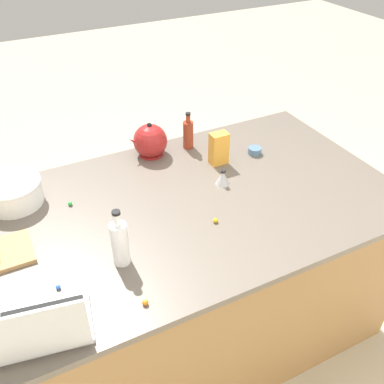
# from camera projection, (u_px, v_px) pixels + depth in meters

# --- Properties ---
(ground_plane) EXTENTS (12.00, 12.00, 0.00)m
(ground_plane) POSITION_uv_depth(u_px,v_px,m) (192.00, 324.00, 2.53)
(ground_plane) COLOR #B7A88E
(island_counter) EXTENTS (1.91, 1.13, 0.90)m
(island_counter) POSITION_uv_depth(u_px,v_px,m) (192.00, 269.00, 2.26)
(island_counter) COLOR olive
(island_counter) RESTS_ON ground
(laptop) EXTENTS (0.34, 0.28, 0.22)m
(laptop) POSITION_uv_depth(u_px,v_px,m) (42.00, 328.00, 1.38)
(laptop) COLOR #B7B7BC
(laptop) RESTS_ON island_counter
(mixing_bowl_large) EXTENTS (0.26, 0.26, 0.12)m
(mixing_bowl_large) POSITION_uv_depth(u_px,v_px,m) (13.00, 192.00, 1.95)
(mixing_bowl_large) COLOR white
(mixing_bowl_large) RESTS_ON island_counter
(bottle_soy) EXTENTS (0.06, 0.06, 0.21)m
(bottle_soy) POSITION_uv_depth(u_px,v_px,m) (188.00, 134.00, 2.34)
(bottle_soy) COLOR maroon
(bottle_soy) RESTS_ON island_counter
(bottle_vinegar) EXTENTS (0.07, 0.07, 0.25)m
(bottle_vinegar) POSITION_uv_depth(u_px,v_px,m) (120.00, 242.00, 1.62)
(bottle_vinegar) COLOR white
(bottle_vinegar) RESTS_ON island_counter
(kettle) EXTENTS (0.21, 0.18, 0.20)m
(kettle) POSITION_uv_depth(u_px,v_px,m) (150.00, 141.00, 2.28)
(kettle) COLOR maroon
(kettle) RESTS_ON island_counter
(ramekin_medium) EXTENTS (0.07, 0.07, 0.04)m
(ramekin_medium) POSITION_uv_depth(u_px,v_px,m) (255.00, 151.00, 2.32)
(ramekin_medium) COLOR slate
(ramekin_medium) RESTS_ON island_counter
(kitchen_timer) EXTENTS (0.07, 0.07, 0.08)m
(kitchen_timer) POSITION_uv_depth(u_px,v_px,m) (223.00, 178.00, 2.09)
(kitchen_timer) COLOR #B2B2B7
(kitchen_timer) RESTS_ON island_counter
(candy_bag) EXTENTS (0.09, 0.06, 0.17)m
(candy_bag) POSITION_uv_depth(u_px,v_px,m) (219.00, 148.00, 2.21)
(candy_bag) COLOR gold
(candy_bag) RESTS_ON island_counter
(candy_0) EXTENTS (0.02, 0.02, 0.02)m
(candy_0) POSITION_uv_depth(u_px,v_px,m) (70.00, 204.00, 1.96)
(candy_0) COLOR green
(candy_0) RESTS_ON island_counter
(candy_1) EXTENTS (0.02, 0.02, 0.02)m
(candy_1) POSITION_uv_depth(u_px,v_px,m) (58.00, 287.00, 1.57)
(candy_1) COLOR blue
(candy_1) RESTS_ON island_counter
(candy_2) EXTENTS (0.02, 0.02, 0.02)m
(candy_2) POSITION_uv_depth(u_px,v_px,m) (215.00, 220.00, 1.87)
(candy_2) COLOR yellow
(candy_2) RESTS_ON island_counter
(candy_3) EXTENTS (0.02, 0.02, 0.02)m
(candy_3) POSITION_uv_depth(u_px,v_px,m) (145.00, 303.00, 1.51)
(candy_3) COLOR orange
(candy_3) RESTS_ON island_counter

